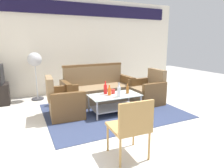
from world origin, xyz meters
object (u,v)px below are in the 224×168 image
at_px(bottle_red, 105,89).
at_px(wicker_chair, 131,124).
at_px(coffee_table, 115,101).
at_px(bottle_clear, 119,91).
at_px(armchair_left, 64,103).
at_px(armchair_right, 147,92).
at_px(bottle_brown, 128,90).
at_px(bottle_orange, 109,91).
at_px(cup, 113,91).
at_px(pedestal_fan, 35,62).
at_px(couch, 98,90).

distance_m(bottle_red, wicker_chair, 1.87).
bearing_deg(coffee_table, bottle_clear, -83.99).
bearing_deg(armchair_left, bottle_clear, 72.01).
distance_m(armchair_left, armchair_right, 2.10).
xyz_separation_m(bottle_brown, bottle_orange, (-0.43, 0.04, -0.00)).
height_order(bottle_orange, cup, bottle_orange).
relative_size(bottle_clear, pedestal_fan, 0.24).
bearing_deg(couch, pedestal_fan, -36.41).
distance_m(couch, cup, 0.80).
xyz_separation_m(couch, cup, (0.06, -0.78, 0.14)).
height_order(coffee_table, bottle_clear, bottle_clear).
xyz_separation_m(bottle_red, bottle_orange, (0.03, -0.14, -0.03)).
bearing_deg(bottle_orange, bottle_clear, -56.32).
relative_size(couch, bottle_clear, 6.05).
bearing_deg(coffee_table, armchair_right, 14.05).
distance_m(coffee_table, pedestal_fan, 2.44).
height_order(armchair_right, pedestal_fan, pedestal_fan).
xyz_separation_m(bottle_brown, cup, (-0.30, 0.12, -0.04)).
distance_m(armchair_left, cup, 1.08).
height_order(bottle_red, cup, bottle_red).
bearing_deg(cup, bottle_red, 160.61).
bearing_deg(bottle_clear, armchair_right, 22.62).
relative_size(coffee_table, bottle_clear, 3.64).
bearing_deg(bottle_clear, bottle_brown, 27.90).
bearing_deg(armchair_right, couch, 59.35).
distance_m(pedestal_fan, wicker_chair, 3.62).
bearing_deg(bottle_red, armchair_left, 173.65).
bearing_deg(couch, bottle_clear, 91.05).
bearing_deg(bottle_orange, bottle_brown, -5.04).
xyz_separation_m(armchair_right, bottle_brown, (-0.74, -0.28, 0.21)).
xyz_separation_m(coffee_table, bottle_orange, (-0.11, 0.03, 0.22)).
bearing_deg(bottle_orange, armchair_left, 165.81).
xyz_separation_m(armchair_left, armchair_right, (2.10, 0.00, 0.00)).
distance_m(coffee_table, bottle_orange, 0.25).
relative_size(armchair_right, bottle_brown, 3.74).
bearing_deg(couch, coffee_table, 90.58).
distance_m(armchair_right, bottle_brown, 0.82).
height_order(bottle_clear, wicker_chair, wicker_chair).
xyz_separation_m(armchair_right, cup, (-1.04, -0.16, 0.17)).
relative_size(armchair_left, bottle_clear, 2.81).
bearing_deg(couch, cup, 92.20).
relative_size(couch, wicker_chair, 2.18).
height_order(cup, pedestal_fan, pedestal_fan).
bearing_deg(bottle_brown, armchair_right, 20.38).
relative_size(cup, wicker_chair, 0.12).
distance_m(couch, bottle_red, 0.76).
bearing_deg(bottle_brown, pedestal_fan, 133.82).
distance_m(bottle_clear, pedestal_fan, 2.52).
bearing_deg(bottle_clear, bottle_orange, 123.68).
height_order(couch, bottle_clear, couch).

